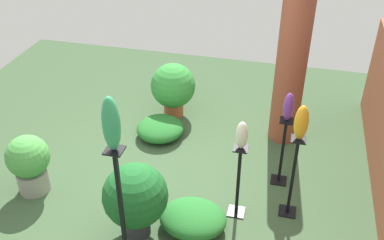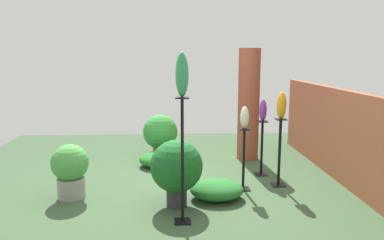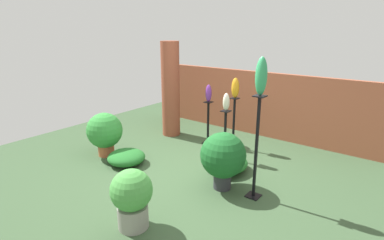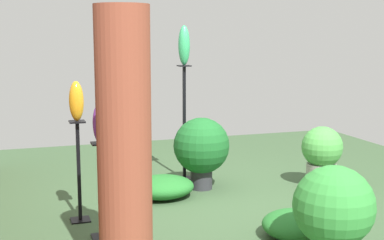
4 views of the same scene
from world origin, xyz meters
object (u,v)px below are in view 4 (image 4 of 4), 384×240
object	(u,v)px
pedestal_violet	(101,195)
art_vase_ivory	(131,112)
pedestal_ivory	(132,173)
art_vase_jade	(184,45)
pedestal_amber	(79,176)
pedestal_jade	(184,127)
potted_plant_near_pillar	(334,209)
brick_pillar	(124,149)
potted_plant_front_left	(201,147)
potted_plant_mid_right	(322,153)
art_vase_violet	(99,123)
art_vase_amber	(76,101)

from	to	relation	value
pedestal_violet	art_vase_ivory	xyz separation A→B (m)	(0.70, -0.44, 0.69)
pedestal_ivory	art_vase_jade	size ratio (longest dim) A/B	1.82
pedestal_amber	pedestal_jade	xyz separation A→B (m)	(1.24, -1.54, 0.23)
pedestal_amber	pedestal_ivory	xyz separation A→B (m)	(0.15, -0.59, -0.06)
pedestal_amber	pedestal_violet	distance (m)	0.57
potted_plant_near_pillar	pedestal_violet	bearing A→B (deg)	55.02
brick_pillar	potted_plant_front_left	size ratio (longest dim) A/B	2.36
art_vase_jade	potted_plant_near_pillar	size ratio (longest dim) A/B	0.60
art_vase_ivory	potted_plant_mid_right	world-z (taller)	art_vase_ivory
pedestal_amber	brick_pillar	bearing A→B (deg)	-173.33
pedestal_violet	art_vase_violet	distance (m)	0.69
potted_plant_front_left	potted_plant_mid_right	size ratio (longest dim) A/B	1.17
pedestal_violet	potted_plant_near_pillar	distance (m)	2.15
art_vase_amber	potted_plant_near_pillar	size ratio (longest dim) A/B	0.48
brick_pillar	potted_plant_mid_right	size ratio (longest dim) A/B	2.76
brick_pillar	pedestal_violet	size ratio (longest dim) A/B	2.31
pedestal_jade	art_vase_ivory	world-z (taller)	pedestal_jade
pedestal_ivory	potted_plant_front_left	size ratio (longest dim) A/B	1.04
pedestal_ivory	potted_plant_mid_right	distance (m)	2.53
art_vase_jade	potted_plant_near_pillar	xyz separation A→B (m)	(-3.01, -0.37, -1.31)
pedestal_violet	art_vase_jade	bearing A→B (deg)	-37.90
pedestal_jade	potted_plant_near_pillar	xyz separation A→B (m)	(-3.01, -0.37, -0.22)
brick_pillar	potted_plant_front_left	bearing A→B (deg)	-31.65
pedestal_ivory	potted_plant_mid_right	world-z (taller)	pedestal_ivory
pedestal_jade	art_vase_violet	world-z (taller)	pedestal_jade
brick_pillar	art_vase_violet	xyz separation A→B (m)	(1.03, 0.04, 0.04)
pedestal_amber	art_vase_ivory	world-z (taller)	art_vase_ivory
pedestal_ivory	art_vase_amber	distance (m)	1.04
pedestal_ivory	potted_plant_front_left	world-z (taller)	pedestal_ivory
potted_plant_mid_right	pedestal_violet	bearing A→B (deg)	106.91
art_vase_ivory	art_vase_jade	xyz separation A→B (m)	(1.09, -0.95, 0.69)
pedestal_jade	art_vase_jade	size ratio (longest dim) A/B	2.97
art_vase_amber	art_vase_ivory	bearing A→B (deg)	-75.65
potted_plant_front_left	potted_plant_mid_right	distance (m)	1.56
pedestal_violet	brick_pillar	bearing A→B (deg)	-178.00
art_vase_violet	potted_plant_front_left	distance (m)	2.02
pedestal_jade	potted_plant_mid_right	size ratio (longest dim) A/B	1.98
pedestal_violet	potted_plant_mid_right	xyz separation A→B (m)	(0.90, -2.97, 0.01)
potted_plant_mid_right	pedestal_jade	bearing A→B (deg)	60.79
potted_plant_front_left	potted_plant_near_pillar	bearing A→B (deg)	-173.12
pedestal_ivory	art_vase_jade	distance (m)	1.99
art_vase_ivory	art_vase_violet	bearing A→B (deg)	147.66
pedestal_amber	potted_plant_near_pillar	world-z (taller)	pedestal_amber
art_vase_amber	potted_plant_near_pillar	bearing A→B (deg)	-132.97
brick_pillar	pedestal_jade	distance (m)	3.14
pedestal_amber	art_vase_jade	world-z (taller)	art_vase_jade
potted_plant_front_left	art_vase_jade	bearing A→B (deg)	7.67
pedestal_violet	potted_plant_front_left	distance (m)	1.94
pedestal_violet	pedestal_ivory	xyz separation A→B (m)	(0.70, -0.44, 0.01)
pedestal_violet	art_vase_ivory	size ratio (longest dim) A/B	2.82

